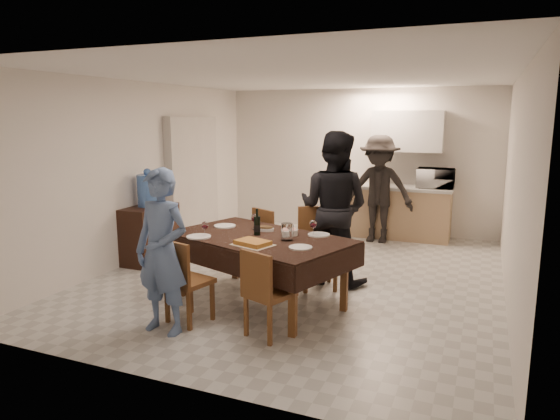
{
  "coord_description": "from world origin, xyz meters",
  "views": [
    {
      "loc": [
        2.18,
        -6.05,
        2.09
      ],
      "look_at": [
        -0.19,
        -0.3,
        0.93
      ],
      "focal_mm": 32.0,
      "sensor_mm": 36.0,
      "label": 1
    }
  ],
  "objects_px": {
    "water_jug": "(148,190)",
    "person_near": "(162,252)",
    "water_pitcher": "(287,232)",
    "wine_bottle": "(257,222)",
    "person_kitchen": "(378,189)",
    "console": "(150,234)",
    "microwave": "(436,178)",
    "person_far": "(334,208)",
    "savoury_tart": "(253,243)",
    "dining_table": "(259,239)"
  },
  "relations": [
    {
      "from": "water_jug",
      "to": "person_near",
      "type": "relative_size",
      "value": 0.28
    },
    {
      "from": "water_pitcher",
      "to": "wine_bottle",
      "type": "bearing_deg",
      "value": 165.96
    },
    {
      "from": "wine_bottle",
      "to": "person_kitchen",
      "type": "height_order",
      "value": "person_kitchen"
    },
    {
      "from": "person_near",
      "to": "person_kitchen",
      "type": "bearing_deg",
      "value": 78.75
    },
    {
      "from": "console",
      "to": "person_kitchen",
      "type": "relative_size",
      "value": 0.49
    },
    {
      "from": "microwave",
      "to": "person_far",
      "type": "height_order",
      "value": "person_far"
    },
    {
      "from": "console",
      "to": "microwave",
      "type": "bearing_deg",
      "value": 38.03
    },
    {
      "from": "water_pitcher",
      "to": "person_far",
      "type": "xyz_separation_m",
      "value": [
        0.2,
        1.1,
        0.09
      ]
    },
    {
      "from": "microwave",
      "to": "person_near",
      "type": "relative_size",
      "value": 0.37
    },
    {
      "from": "console",
      "to": "microwave",
      "type": "relative_size",
      "value": 1.49
    },
    {
      "from": "water_jug",
      "to": "person_kitchen",
      "type": "distance_m",
      "value": 3.74
    },
    {
      "from": "console",
      "to": "person_far",
      "type": "bearing_deg",
      "value": 2.91
    },
    {
      "from": "water_jug",
      "to": "person_near",
      "type": "bearing_deg",
      "value": -50.31
    },
    {
      "from": "water_jug",
      "to": "savoury_tart",
      "type": "relative_size",
      "value": 1.15
    },
    {
      "from": "console",
      "to": "wine_bottle",
      "type": "xyz_separation_m",
      "value": [
        2.13,
        -0.86,
        0.52
      ]
    },
    {
      "from": "water_pitcher",
      "to": "person_near",
      "type": "bearing_deg",
      "value": -131.99
    },
    {
      "from": "console",
      "to": "savoury_tart",
      "type": "height_order",
      "value": "savoury_tart"
    },
    {
      "from": "console",
      "to": "person_far",
      "type": "relative_size",
      "value": 0.46
    },
    {
      "from": "water_pitcher",
      "to": "person_kitchen",
      "type": "height_order",
      "value": "person_kitchen"
    },
    {
      "from": "person_near",
      "to": "person_far",
      "type": "relative_size",
      "value": 0.84
    },
    {
      "from": "console",
      "to": "person_near",
      "type": "bearing_deg",
      "value": -50.31
    },
    {
      "from": "console",
      "to": "microwave",
      "type": "height_order",
      "value": "microwave"
    },
    {
      "from": "console",
      "to": "water_pitcher",
      "type": "relative_size",
      "value": 4.78
    },
    {
      "from": "water_jug",
      "to": "person_far",
      "type": "bearing_deg",
      "value": 2.91
    },
    {
      "from": "console",
      "to": "water_jug",
      "type": "height_order",
      "value": "water_jug"
    },
    {
      "from": "wine_bottle",
      "to": "person_near",
      "type": "height_order",
      "value": "person_near"
    },
    {
      "from": "dining_table",
      "to": "console",
      "type": "height_order",
      "value": "console"
    },
    {
      "from": "person_kitchen",
      "to": "water_jug",
      "type": "bearing_deg",
      "value": -139.2
    },
    {
      "from": "console",
      "to": "person_near",
      "type": "relative_size",
      "value": 0.55
    },
    {
      "from": "water_pitcher",
      "to": "person_far",
      "type": "height_order",
      "value": "person_far"
    },
    {
      "from": "wine_bottle",
      "to": "person_far",
      "type": "distance_m",
      "value": 1.17
    },
    {
      "from": "person_near",
      "to": "dining_table",
      "type": "bearing_deg",
      "value": 66.39
    },
    {
      "from": "water_jug",
      "to": "person_far",
      "type": "xyz_separation_m",
      "value": [
        2.73,
        0.14,
        -0.09
      ]
    },
    {
      "from": "dining_table",
      "to": "person_far",
      "type": "xyz_separation_m",
      "value": [
        0.55,
        1.05,
        0.22
      ]
    },
    {
      "from": "console",
      "to": "water_pitcher",
      "type": "bearing_deg",
      "value": -20.82
    },
    {
      "from": "console",
      "to": "water_jug",
      "type": "xyz_separation_m",
      "value": [
        0.0,
        0.0,
        0.64
      ]
    },
    {
      "from": "dining_table",
      "to": "microwave",
      "type": "height_order",
      "value": "microwave"
    },
    {
      "from": "console",
      "to": "person_near",
      "type": "height_order",
      "value": "person_near"
    },
    {
      "from": "dining_table",
      "to": "person_near",
      "type": "height_order",
      "value": "person_near"
    },
    {
      "from": "person_far",
      "to": "person_kitchen",
      "type": "relative_size",
      "value": 1.07
    },
    {
      "from": "wine_bottle",
      "to": "person_near",
      "type": "bearing_deg",
      "value": -114.44
    },
    {
      "from": "console",
      "to": "wine_bottle",
      "type": "relative_size",
      "value": 2.94
    },
    {
      "from": "savoury_tart",
      "to": "dining_table",
      "type": "bearing_deg",
      "value": 104.74
    },
    {
      "from": "person_far",
      "to": "savoury_tart",
      "type": "bearing_deg",
      "value": 79.64
    },
    {
      "from": "water_jug",
      "to": "microwave",
      "type": "xyz_separation_m",
      "value": [
        3.7,
        2.89,
        0.02
      ]
    },
    {
      "from": "person_far",
      "to": "wine_bottle",
      "type": "bearing_deg",
      "value": 66.14
    },
    {
      "from": "water_jug",
      "to": "savoury_tart",
      "type": "distance_m",
      "value": 2.63
    },
    {
      "from": "person_far",
      "to": "person_kitchen",
      "type": "xyz_separation_m",
      "value": [
        0.1,
        2.31,
        -0.06
      ]
    },
    {
      "from": "water_jug",
      "to": "microwave",
      "type": "distance_m",
      "value": 4.7
    },
    {
      "from": "dining_table",
      "to": "wine_bottle",
      "type": "distance_m",
      "value": 0.2
    }
  ]
}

